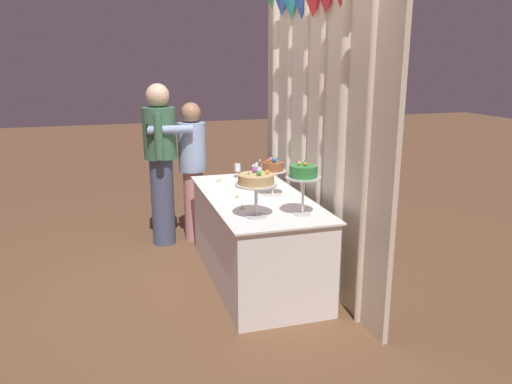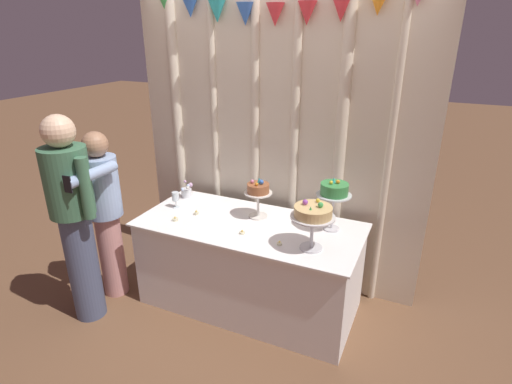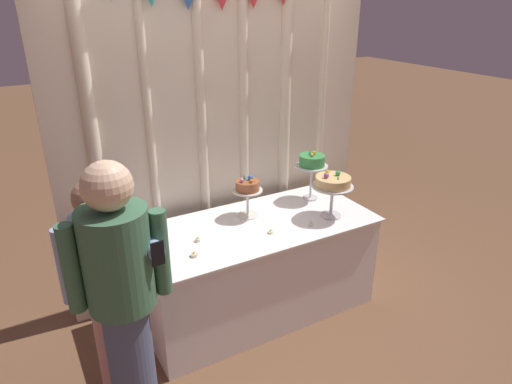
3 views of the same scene
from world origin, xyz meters
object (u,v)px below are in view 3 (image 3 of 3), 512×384
(cake_display_center, at_px, (333,184))
(cake_display_leftmost, at_px, (248,189))
(cake_display_rightmost, at_px, (312,163))
(tealight_near_left, at_px, (198,240))
(wine_glass, at_px, (161,234))
(cake_table, at_px, (256,268))
(guest_girl_blue_dress, at_px, (106,287))
(flower_vase, at_px, (145,227))
(guest_man_dark_suit, at_px, (124,303))
(tealight_near_right, at_px, (271,232))
(tealight_far_left, at_px, (194,255))
(tealight_far_right, at_px, (311,224))

(cake_display_center, bearing_deg, cake_display_leftmost, 150.33)
(cake_display_rightmost, height_order, tealight_near_left, cake_display_rightmost)
(cake_display_leftmost, bearing_deg, cake_display_center, -29.67)
(wine_glass, bearing_deg, cake_table, -2.15)
(cake_table, xyz_separation_m, cake_display_leftmost, (0.01, 0.15, 0.62))
(cake_display_leftmost, distance_m, guest_girl_blue_dress, 1.31)
(flower_vase, height_order, guest_girl_blue_dress, guest_girl_blue_dress)
(cake_display_rightmost, relative_size, guest_man_dark_suit, 0.25)
(tealight_near_right, bearing_deg, guest_man_dark_suit, -156.51)
(cake_display_leftmost, bearing_deg, cake_display_rightmost, 2.93)
(cake_table, relative_size, cake_display_rightmost, 4.24)
(cake_table, height_order, tealight_far_left, tealight_far_left)
(cake_display_center, xyz_separation_m, tealight_far_right, (-0.22, -0.05, -0.26))
(cake_display_rightmost, distance_m, tealight_far_right, 0.58)
(tealight_far_right, distance_m, guest_man_dark_suit, 1.58)
(wine_glass, bearing_deg, cake_display_leftmost, 9.67)
(guest_man_dark_suit, bearing_deg, tealight_near_left, 44.52)
(cake_display_rightmost, height_order, tealight_far_right, cake_display_rightmost)
(cake_display_leftmost, height_order, tealight_near_right, cake_display_leftmost)
(cake_table, bearing_deg, cake_display_leftmost, 86.00)
(cake_display_center, xyz_separation_m, tealight_near_right, (-0.55, -0.01, -0.26))
(cake_table, distance_m, tealight_near_left, 0.63)
(cake_table, xyz_separation_m, guest_man_dark_suit, (-1.16, -0.69, 0.55))
(cake_display_rightmost, bearing_deg, tealight_far_right, -125.10)
(cake_table, relative_size, cake_display_leftmost, 5.34)
(tealight_near_right, xyz_separation_m, tealight_far_right, (0.33, -0.04, 0.00))
(wine_glass, xyz_separation_m, guest_man_dark_suit, (-0.43, -0.71, 0.06))
(cake_display_center, distance_m, tealight_near_left, 1.10)
(flower_vase, xyz_separation_m, tealight_near_right, (0.79, -0.44, -0.05))
(cake_table, relative_size, guest_girl_blue_dress, 1.22)
(cake_display_center, bearing_deg, tealight_far_left, -178.52)
(flower_vase, distance_m, tealight_far_left, 0.50)
(tealight_far_left, bearing_deg, cake_table, 18.69)
(tealight_far_left, distance_m, tealight_far_right, 0.93)
(cake_display_rightmost, distance_m, tealight_far_left, 1.31)
(cake_table, height_order, flower_vase, flower_vase)
(cake_table, distance_m, tealight_far_right, 0.57)
(cake_display_center, xyz_separation_m, guest_girl_blue_dress, (-1.75, -0.19, -0.21))
(tealight_near_right, height_order, guest_girl_blue_dress, guest_girl_blue_dress)
(tealight_near_right, xyz_separation_m, guest_girl_blue_dress, (-1.20, -0.18, 0.05))
(tealight_near_left, bearing_deg, tealight_near_right, -16.31)
(cake_display_leftmost, distance_m, tealight_near_right, 0.39)
(tealight_near_left, height_order, tealight_near_right, tealight_near_left)
(flower_vase, bearing_deg, cake_table, -19.01)
(tealight_far_right, height_order, guest_man_dark_suit, guest_man_dark_suit)
(flower_vase, height_order, tealight_near_right, flower_vase)
(cake_display_leftmost, relative_size, tealight_far_left, 6.79)
(cake_display_rightmost, xyz_separation_m, tealight_near_left, (-1.11, -0.21, -0.31))
(cake_display_center, relative_size, wine_glass, 2.55)
(tealight_near_left, bearing_deg, tealight_far_left, -119.38)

